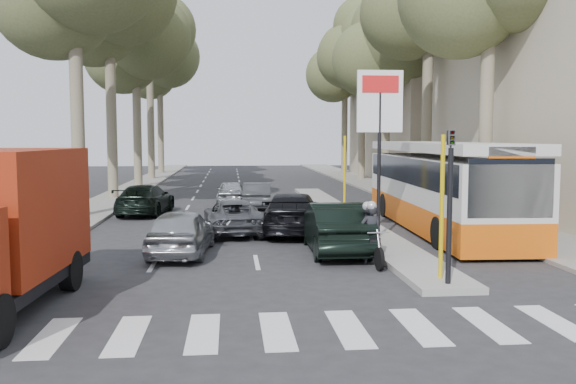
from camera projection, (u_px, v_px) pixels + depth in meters
name	position (u px, v px, depth m)	size (l,w,h in m)	color
ground	(297.00, 278.00, 14.88)	(120.00, 120.00, 0.00)	#28282B
sidewalk_right	(384.00, 188.00, 40.48)	(3.20, 70.00, 0.12)	gray
median_left	(137.00, 187.00, 41.89)	(2.40, 64.00, 0.12)	gray
traffic_island	(344.00, 216.00, 26.09)	(1.50, 26.00, 0.16)	gray
building_far	(441.00, 81.00, 49.34)	(11.00, 20.00, 16.00)	#B7A88E
billboard	(379.00, 129.00, 19.82)	(1.50, 12.10, 5.60)	yellow
traffic_light_island	(450.00, 180.00, 13.48)	(0.16, 0.41, 3.60)	black
tree_l_c	(137.00, 39.00, 41.13)	(7.40, 7.20, 13.71)	#6B604C
tree_l_d	(151.00, 33.00, 48.89)	(7.40, 7.20, 15.66)	#6B604C
tree_l_e	(161.00, 59.00, 56.91)	(7.40, 7.20, 14.49)	#6B604C
tree_r_c	(388.00, 44.00, 40.76)	(7.40, 7.20, 13.32)	#6B604C
tree_r_d	(364.00, 41.00, 48.58)	(7.40, 7.20, 14.88)	#6B604C
tree_r_e	(346.00, 62.00, 56.58)	(7.40, 7.20, 14.10)	#6B604C
silver_hatchback	(181.00, 232.00, 17.79)	(1.63, 4.04, 1.38)	#A3A6AB
dark_hatchback	(335.00, 227.00, 18.18)	(1.60, 4.60, 1.51)	black
queue_car_a	(234.00, 217.00, 21.79)	(2.02, 4.38, 1.22)	#515359
queue_car_b	(292.00, 213.00, 21.82)	(2.05, 5.04, 1.46)	black
queue_car_c	(231.00, 192.00, 31.29)	(1.46, 3.62, 1.23)	#A6AAAF
queue_car_d	(257.00, 195.00, 29.67)	(1.32, 3.78, 1.25)	#474B4F
queue_car_e	(145.00, 199.00, 27.21)	(1.88, 4.61, 1.34)	black
city_bus	(441.00, 183.00, 22.66)	(3.18, 12.55, 3.28)	#D4540B
motorcycle	(369.00, 235.00, 16.56)	(0.76, 2.05, 1.74)	black
pedestrian_near	(459.00, 197.00, 25.77)	(0.93, 0.46, 1.59)	#392D44
pedestrian_far	(505.00, 206.00, 21.55)	(1.15, 0.51, 1.78)	brown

